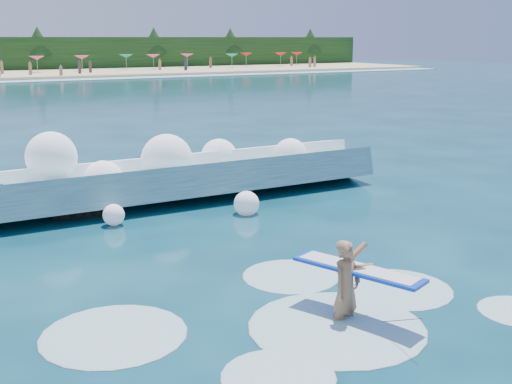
% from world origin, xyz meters
% --- Properties ---
extents(ground, '(200.00, 200.00, 0.00)m').
position_xyz_m(ground, '(0.00, 0.00, 0.00)').
color(ground, '#07303C').
rests_on(ground, ground).
extents(breaking_wave, '(19.03, 2.92, 1.64)m').
position_xyz_m(breaking_wave, '(-1.53, 6.94, 0.57)').
color(breaking_wave, teal).
rests_on(breaking_wave, ground).
extents(rock_cluster, '(8.13, 3.14, 1.26)m').
position_xyz_m(rock_cluster, '(-1.94, 7.45, 0.40)').
color(rock_cluster, black).
rests_on(rock_cluster, ground).
extents(surfer_with_board, '(1.39, 2.94, 1.78)m').
position_xyz_m(surfer_with_board, '(0.60, -2.87, 0.66)').
color(surfer_with_board, '#A06E4A').
rests_on(surfer_with_board, ground).
extents(wave_spray, '(14.75, 4.42, 2.35)m').
position_xyz_m(wave_spray, '(-1.64, 6.87, 1.13)').
color(wave_spray, white).
rests_on(wave_spray, ground).
extents(surf_foam, '(8.70, 5.33, 0.16)m').
position_xyz_m(surf_foam, '(-0.06, -2.37, 0.00)').
color(surf_foam, silver).
rests_on(surf_foam, ground).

